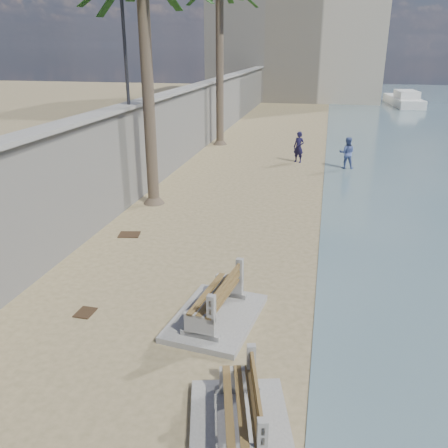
{
  "coord_description": "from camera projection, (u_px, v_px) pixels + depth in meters",
  "views": [
    {
      "loc": [
        1.96,
        -4.41,
        5.61
      ],
      "look_at": [
        -0.5,
        7.0,
        1.2
      ],
      "focal_mm": 38.0,
      "sensor_mm": 36.0,
      "label": 1
    }
  ],
  "objects": [
    {
      "name": "seawall",
      "position": [
        189.0,
        123.0,
        25.1
      ],
      "size": [
        0.45,
        70.0,
        3.5
      ],
      "primitive_type": "cube",
      "color": "gray",
      "rests_on": "ground_plane"
    },
    {
      "name": "wall_cap",
      "position": [
        188.0,
        88.0,
        24.47
      ],
      "size": [
        0.8,
        70.0,
        0.12
      ],
      "primitive_type": "cube",
      "color": "gray",
      "rests_on": "seawall"
    },
    {
      "name": "end_building",
      "position": [
        297.0,
        32.0,
        51.88
      ],
      "size": [
        18.0,
        12.0,
        14.0
      ],
      "primitive_type": "cube",
      "color": "#B7AA93",
      "rests_on": "ground_plane"
    },
    {
      "name": "bench_near",
      "position": [
        241.0,
        413.0,
        7.14
      ],
      "size": [
        2.05,
        2.57,
        0.94
      ],
      "color": "gray",
      "rests_on": "ground_plane"
    },
    {
      "name": "bench_far",
      "position": [
        216.0,
        302.0,
        10.17
      ],
      "size": [
        1.97,
        2.63,
        1.02
      ],
      "color": "gray",
      "rests_on": "ground_plane"
    },
    {
      "name": "streetlight",
      "position": [
        123.0,
        13.0,
        16.04
      ],
      "size": [
        0.28,
        0.28,
        5.12
      ],
      "color": "#2D2D33",
      "rests_on": "wall_cap"
    },
    {
      "name": "person_a",
      "position": [
        299.0,
        145.0,
        23.95
      ],
      "size": [
        0.77,
        0.68,
        1.79
      ],
      "primitive_type": "imported",
      "rotation": [
        0.0,
        0.0,
        -0.47
      ],
      "color": "#151233",
      "rests_on": "ground_plane"
    },
    {
      "name": "person_b",
      "position": [
        347.0,
        151.0,
        22.77
      ],
      "size": [
        0.82,
        0.64,
        1.68
      ],
      "primitive_type": "imported",
      "rotation": [
        0.0,
        0.0,
        3.16
      ],
      "color": "#475793",
      "rests_on": "ground_plane"
    },
    {
      "name": "yacht_far",
      "position": [
        403.0,
        102.0,
        47.38
      ],
      "size": [
        3.12,
        8.47,
        1.5
      ],
      "primitive_type": null,
      "rotation": [
        0.0,
        0.0,
        1.67
      ],
      "color": "silver",
      "rests_on": "bay_water"
    },
    {
      "name": "debris_c",
      "position": [
        129.0,
        235.0,
        14.95
      ],
      "size": [
        0.73,
        0.63,
        0.03
      ],
      "primitive_type": "cube",
      "rotation": [
        0.0,
        0.0,
        0.2
      ],
      "color": "#382616",
      "rests_on": "ground_plane"
    },
    {
      "name": "debris_d",
      "position": [
        85.0,
        313.0,
        10.59
      ],
      "size": [
        0.39,
        0.48,
        0.03
      ],
      "primitive_type": "cube",
      "rotation": [
        0.0,
        0.0,
        1.54
      ],
      "color": "#382616",
      "rests_on": "ground_plane"
    }
  ]
}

